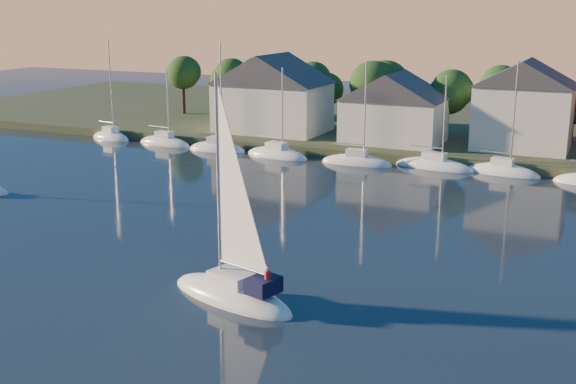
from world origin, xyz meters
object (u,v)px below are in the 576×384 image
Objects in this scene: clubhouse_east at (524,104)px; hero_sailboat at (233,290)px; clubhouse_centre at (394,107)px; clubhouse_west at (273,92)px.

clubhouse_east is 49.66m from hero_sailboat.
clubhouse_centre is at bearing -171.87° from clubhouse_east.
hero_sailboat is (4.31, -46.41, -4.55)m from clubhouse_centre.
clubhouse_west reaches higher than clubhouse_centre.
clubhouse_centre is 14.17m from clubhouse_east.
clubhouse_east is (14.00, 2.00, 0.87)m from clubhouse_centre.
clubhouse_west is 1.30× the size of clubhouse_east.
clubhouse_west is 51.85m from hero_sailboat.
hero_sailboat is (-9.69, -48.41, -5.41)m from clubhouse_east.
clubhouse_west is at bearing 176.42° from clubhouse_centre.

